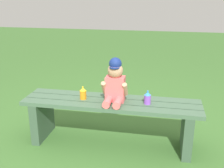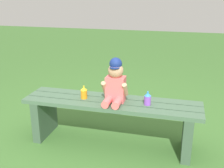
{
  "view_description": "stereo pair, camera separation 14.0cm",
  "coord_description": "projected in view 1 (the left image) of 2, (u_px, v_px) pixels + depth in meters",
  "views": [
    {
      "loc": [
        0.46,
        -2.28,
        1.39
      ],
      "look_at": [
        0.02,
        -0.05,
        0.62
      ],
      "focal_mm": 44.01,
      "sensor_mm": 36.0,
      "label": 1
    },
    {
      "loc": [
        0.6,
        -2.25,
        1.39
      ],
      "look_at": [
        0.02,
        -0.05,
        0.62
      ],
      "focal_mm": 44.01,
      "sensor_mm": 36.0,
      "label": 2
    }
  ],
  "objects": [
    {
      "name": "child_figure",
      "position": [
        115.0,
        83.0,
        2.44
      ],
      "size": [
        0.23,
        0.27,
        0.4
      ],
      "color": "#E56666",
      "rests_on": "park_bench"
    },
    {
      "name": "park_bench",
      "position": [
        111.0,
        114.0,
        2.56
      ],
      "size": [
        1.63,
        0.38,
        0.44
      ],
      "color": "#47664C",
      "rests_on": "ground_plane"
    },
    {
      "name": "sippy_cup_left",
      "position": [
        83.0,
        93.0,
        2.53
      ],
      "size": [
        0.06,
        0.06,
        0.12
      ],
      "color": "orange",
      "rests_on": "park_bench"
    },
    {
      "name": "ground_plane",
      "position": [
        111.0,
        143.0,
        2.65
      ],
      "size": [
        16.0,
        16.0,
        0.0
      ],
      "primitive_type": "plane",
      "color": "#3D6B2D"
    },
    {
      "name": "sippy_cup_right",
      "position": [
        147.0,
        98.0,
        2.43
      ],
      "size": [
        0.06,
        0.06,
        0.12
      ],
      "color": "#8C4CCC",
      "rests_on": "park_bench"
    }
  ]
}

